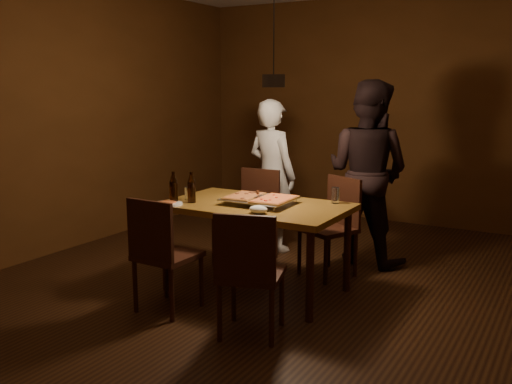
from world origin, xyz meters
The scene contains 19 objects.
room_shell centered at (0.00, 0.00, 1.40)m, with size 6.00×6.00×6.00m.
dining_table centered at (-0.14, -0.04, 0.68)m, with size 1.50×0.90×0.75m.
chair_far_left centered at (-0.60, 0.74, 0.54)m, with size 0.44×0.44×0.49m.
chair_far_right centered at (0.27, 0.70, 0.54)m, with size 0.56×0.56×0.49m.
chair_near_left centered at (-0.52, -0.83, 0.54)m, with size 0.43×0.43×0.49m.
chair_near_right centered at (0.29, -0.88, 0.54)m, with size 0.52×0.52×0.49m.
pizza_tray centered at (-0.11, -0.03, 0.77)m, with size 0.55×0.45×0.05m, color silver.
pizza_meat centered at (-0.25, -0.04, 0.81)m, with size 0.24×0.38×0.02m, color maroon.
pizza_cheese centered at (0.03, -0.03, 0.81)m, with size 0.27×0.42×0.02m, color gold.
spatula centered at (-0.12, -0.02, 0.81)m, with size 0.09×0.24×0.04m, color silver, non-canonical shape.
beer_bottle_a centered at (-0.74, -0.36, 0.88)m, with size 0.07×0.07×0.27m.
beer_bottle_b centered at (-0.63, -0.26, 0.88)m, with size 0.07×0.07×0.26m.
water_glass_left centered at (-0.72, -0.18, 0.81)m, with size 0.07×0.07×0.11m, color silver.
water_glass_right centered at (0.42, 0.31, 0.82)m, with size 0.06×0.06×0.13m, color silver.
plate_slice centered at (-0.75, -0.44, 0.76)m, with size 0.24×0.24×0.03m.
napkin centered at (0.06, -0.34, 0.78)m, with size 0.15×0.11×0.06m, color white.
diner_white centered at (-0.62, 1.11, 0.79)m, with size 0.58×0.38×1.58m, color silver.
diner_dark centered at (0.38, 1.22, 0.89)m, with size 0.86×0.67×1.77m, color black.
pendant_lamp centered at (0.00, 0.00, 1.76)m, with size 0.18×0.18×1.10m.
Camera 1 is at (2.19, -4.03, 1.72)m, focal length 40.00 mm.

